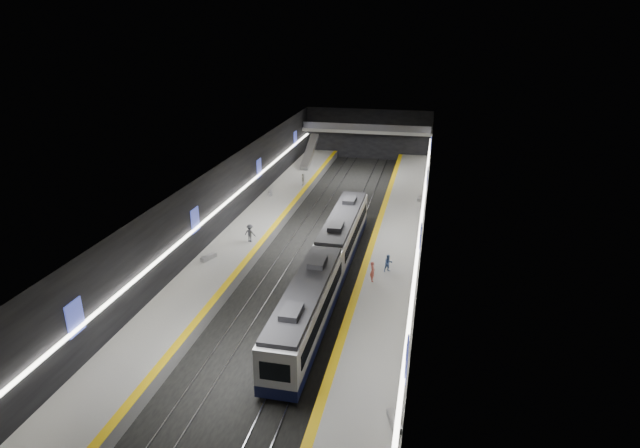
% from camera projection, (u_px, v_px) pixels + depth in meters
% --- Properties ---
extents(ground, '(70.00, 70.00, 0.00)m').
position_uv_depth(ground, '(322.00, 241.00, 54.61)').
color(ground, black).
rests_on(ground, ground).
extents(ceiling, '(20.00, 70.00, 0.04)m').
position_uv_depth(ceiling, '(322.00, 165.00, 51.72)').
color(ceiling, beige).
rests_on(ceiling, wall_left).
extents(wall_left, '(0.04, 70.00, 8.00)m').
position_uv_depth(wall_left, '(228.00, 198.00, 55.16)').
color(wall_left, black).
rests_on(wall_left, ground).
extents(wall_right, '(0.04, 70.00, 8.00)m').
position_uv_depth(wall_right, '(424.00, 212.00, 51.18)').
color(wall_right, black).
rests_on(wall_right, ground).
extents(wall_back, '(20.00, 0.04, 8.00)m').
position_uv_depth(wall_back, '(368.00, 134.00, 85.05)').
color(wall_back, black).
rests_on(wall_back, ground).
extents(platform_left, '(5.00, 70.00, 1.00)m').
position_uv_depth(platform_left, '(252.00, 231.00, 55.93)').
color(platform_left, slate).
rests_on(platform_left, ground).
extents(tile_surface_left, '(5.00, 70.00, 0.02)m').
position_uv_depth(tile_surface_left, '(252.00, 227.00, 55.74)').
color(tile_surface_left, '#989894').
rests_on(tile_surface_left, platform_left).
extents(tactile_strip_left, '(0.60, 70.00, 0.02)m').
position_uv_depth(tactile_strip_left, '(272.00, 228.00, 55.30)').
color(tactile_strip_left, yellow).
rests_on(tactile_strip_left, platform_left).
extents(platform_right, '(5.00, 70.00, 1.00)m').
position_uv_depth(platform_right, '(396.00, 243.00, 52.94)').
color(platform_right, slate).
rests_on(platform_right, ground).
extents(tile_surface_right, '(5.00, 70.00, 0.02)m').
position_uv_depth(tile_surface_right, '(396.00, 238.00, 52.76)').
color(tile_surface_right, '#989894').
rests_on(tile_surface_right, platform_right).
extents(tactile_strip_right, '(0.60, 70.00, 0.02)m').
position_uv_depth(tactile_strip_right, '(374.00, 236.00, 53.19)').
color(tactile_strip_right, yellow).
rests_on(tactile_strip_right, platform_right).
extents(rails, '(6.52, 70.00, 0.12)m').
position_uv_depth(rails, '(322.00, 241.00, 54.59)').
color(rails, gray).
rests_on(rails, ground).
extents(train, '(2.69, 30.04, 3.60)m').
position_uv_depth(train, '(327.00, 264.00, 44.45)').
color(train, '#0F143A').
rests_on(train, ground).
extents(ad_posters, '(19.94, 53.50, 2.20)m').
position_uv_depth(ad_posters, '(324.00, 197.00, 53.90)').
color(ad_posters, '#3A44AE').
rests_on(ad_posters, wall_left).
extents(cove_light_left, '(0.25, 68.60, 0.12)m').
position_uv_depth(cove_light_left, '(230.00, 200.00, 55.19)').
color(cove_light_left, white).
rests_on(cove_light_left, wall_left).
extents(cove_light_right, '(0.25, 68.60, 0.12)m').
position_uv_depth(cove_light_right, '(422.00, 214.00, 51.29)').
color(cove_light_right, white).
rests_on(cove_light_right, wall_right).
extents(mezzanine_bridge, '(20.00, 3.00, 1.50)m').
position_uv_depth(mezzanine_bridge, '(367.00, 130.00, 82.78)').
color(mezzanine_bridge, gray).
rests_on(mezzanine_bridge, wall_left).
extents(escalator, '(1.20, 7.50, 3.92)m').
position_uv_depth(escalator, '(310.00, 152.00, 78.74)').
color(escalator, '#99999E').
rests_on(escalator, platform_left).
extents(bench_left_near, '(1.03, 1.71, 0.40)m').
position_uv_depth(bench_left_near, '(208.00, 257.00, 48.14)').
color(bench_left_near, '#99999E').
rests_on(bench_left_near, platform_left).
extents(bench_left_far, '(0.98, 1.65, 0.39)m').
position_uv_depth(bench_left_far, '(270.00, 193.00, 65.85)').
color(bench_left_far, '#99999E').
rests_on(bench_left_far, platform_left).
extents(bench_right_near, '(0.97, 1.71, 0.40)m').
position_uv_depth(bench_right_near, '(394.00, 421.00, 28.62)').
color(bench_right_near, '#99999E').
rests_on(bench_right_near, platform_right).
extents(bench_right_far, '(0.49, 1.64, 0.40)m').
position_uv_depth(bench_right_far, '(419.00, 198.00, 63.89)').
color(bench_right_far, '#99999E').
rests_on(bench_right_far, platform_right).
extents(passenger_right_a, '(0.58, 0.73, 1.73)m').
position_uv_depth(passenger_right_a, '(372.00, 272.00, 43.94)').
color(passenger_right_a, '#D35D4E').
rests_on(passenger_right_a, platform_right).
extents(passenger_right_b, '(0.96, 0.91, 1.56)m').
position_uv_depth(passenger_right_b, '(388.00, 263.00, 45.60)').
color(passenger_right_b, '#4C6BA5').
rests_on(passenger_right_b, platform_right).
extents(passenger_left_a, '(0.46, 0.94, 1.54)m').
position_uv_depth(passenger_left_a, '(303.00, 180.00, 69.17)').
color(passenger_left_a, beige).
rests_on(passenger_left_a, platform_left).
extents(passenger_left_b, '(1.26, 0.87, 1.78)m').
position_uv_depth(passenger_left_b, '(250.00, 233.00, 51.70)').
color(passenger_left_b, '#44454C').
rests_on(passenger_left_b, platform_left).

